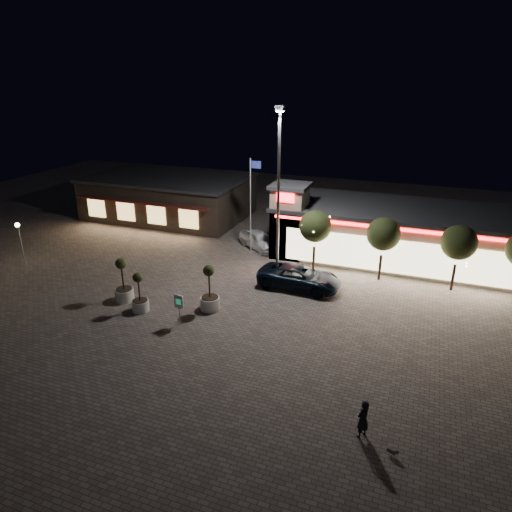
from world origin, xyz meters
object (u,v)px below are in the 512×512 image
at_px(planter_mid, 140,299).
at_px(white_sedan, 260,240).
at_px(pickup_truck, 299,277).
at_px(valet_sign, 179,304).
at_px(pedestrian, 363,419).
at_px(planter_left, 124,288).

bearing_deg(planter_mid, white_sedan, 76.33).
bearing_deg(white_sedan, pickup_truck, -103.82).
distance_m(white_sedan, valet_sign, 13.99).
relative_size(white_sedan, valet_sign, 2.32).
relative_size(pedestrian, planter_mid, 0.67).
distance_m(pickup_truck, planter_left, 12.08).
distance_m(planter_mid, valet_sign, 3.34).
height_order(pickup_truck, planter_mid, planter_mid).
bearing_deg(planter_mid, pedestrian, -22.16).
height_order(planter_left, planter_mid, planter_left).
xyz_separation_m(planter_left, planter_mid, (1.83, -0.85, -0.12)).
relative_size(white_sedan, planter_mid, 1.71).
distance_m(pedestrian, planter_mid, 16.18).
distance_m(pickup_truck, planter_mid, 11.04).
bearing_deg(valet_sign, planter_left, 163.68).
distance_m(pickup_truck, pedestrian, 14.47).
height_order(planter_mid, valet_sign, planter_mid).
bearing_deg(white_sedan, pedestrian, -112.53).
distance_m(planter_left, valet_sign, 5.29).
bearing_deg(valet_sign, pickup_truck, 54.38).
xyz_separation_m(white_sedan, planter_left, (-5.08, -12.50, 0.17)).
bearing_deg(planter_mid, planter_left, 155.15).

